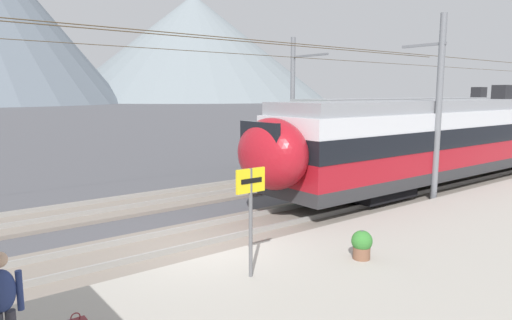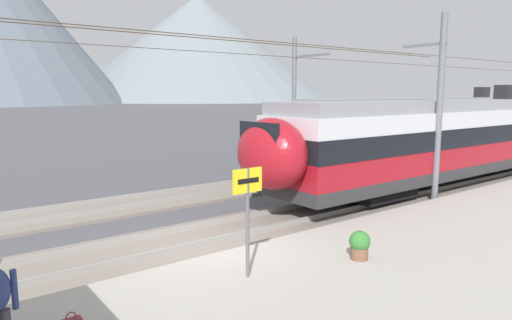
% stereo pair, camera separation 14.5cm
% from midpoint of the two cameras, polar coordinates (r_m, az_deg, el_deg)
% --- Properties ---
extents(ground_plane, '(400.00, 400.00, 0.00)m').
position_cam_midpoint_polar(ground_plane, '(11.93, -6.32, -12.04)').
color(ground_plane, '#4C4C51').
extents(platform_slab, '(120.00, 6.84, 0.33)m').
position_cam_midpoint_polar(platform_slab, '(8.89, 8.06, -18.41)').
color(platform_slab, '#A39E93').
rests_on(platform_slab, ground).
extents(track_near, '(120.00, 3.00, 0.28)m').
position_cam_midpoint_polar(track_near, '(12.91, -9.12, -10.18)').
color(track_near, slate).
rests_on(track_near, ground).
extents(track_far, '(120.00, 3.00, 0.28)m').
position_cam_midpoint_polar(track_far, '(17.31, -16.96, -5.62)').
color(track_far, slate).
rests_on(track_far, ground).
extents(train_near_platform, '(23.86, 3.00, 4.27)m').
position_cam_midpoint_polar(train_near_platform, '(22.89, 24.44, 2.81)').
color(train_near_platform, '#2D2D30').
rests_on(train_near_platform, track_near).
extents(train_far_track, '(26.80, 2.95, 4.27)m').
position_cam_midpoint_polar(train_far_track, '(31.57, 22.75, 4.26)').
color(train_far_track, '#2D2D30').
rests_on(train_far_track, track_far).
extents(catenary_mast_mid, '(46.62, 1.82, 7.01)m').
position_cam_midpoint_polar(catenary_mast_mid, '(18.27, 21.91, 6.48)').
color(catenary_mast_mid, slate).
rests_on(catenary_mast_mid, ground).
extents(catenary_mast_far_side, '(46.62, 2.65, 7.04)m').
position_cam_midpoint_polar(catenary_mast_far_side, '(24.33, 5.28, 7.53)').
color(catenary_mast_far_side, slate).
rests_on(catenary_mast_far_side, ground).
extents(platform_sign, '(0.70, 0.08, 2.31)m').
position_cam_midpoint_polar(platform_sign, '(9.37, -0.63, -4.79)').
color(platform_sign, '#59595B').
rests_on(platform_sign, platform_slab).
extents(potted_plant_platform_edge, '(0.49, 0.49, 0.68)m').
position_cam_midpoint_polar(potted_plant_platform_edge, '(10.99, 13.24, -10.18)').
color(potted_plant_platform_edge, brown).
rests_on(potted_plant_platform_edge, platform_slab).
extents(mountain_right_ridge, '(136.25, 136.25, 53.40)m').
position_cam_midpoint_polar(mountain_right_ridge, '(243.07, -7.22, 13.69)').
color(mountain_right_ridge, slate).
rests_on(mountain_right_ridge, ground).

